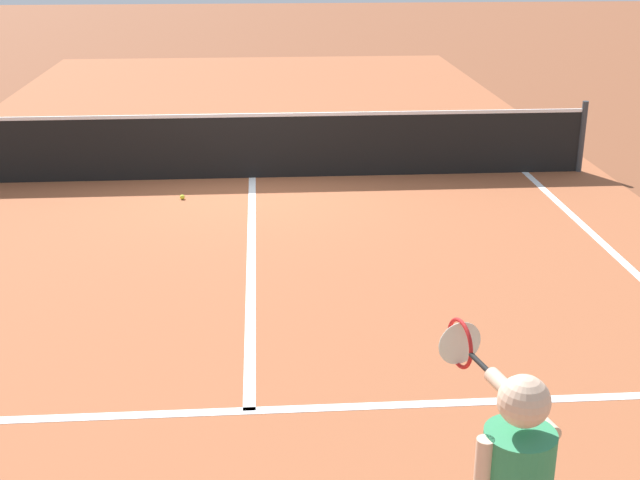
# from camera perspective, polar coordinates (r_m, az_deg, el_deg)

# --- Properties ---
(ground_plane) EXTENTS (60.00, 60.00, 0.00)m
(ground_plane) POSITION_cam_1_polar(r_m,az_deg,el_deg) (12.50, -4.61, 4.23)
(ground_plane) COLOR brown
(court_surface_inbounds) EXTENTS (10.62, 24.40, 0.00)m
(court_surface_inbounds) POSITION_cam_1_polar(r_m,az_deg,el_deg) (12.50, -4.61, 4.23)
(court_surface_inbounds) COLOR #9E5433
(court_surface_inbounds) RESTS_ON ground_plane
(line_service_near) EXTENTS (8.22, 0.10, 0.01)m
(line_service_near) POSITION_cam_1_polar(r_m,az_deg,el_deg) (6.60, -4.82, -11.44)
(line_service_near) COLOR white
(line_service_near) RESTS_ON ground_plane
(line_center_service) EXTENTS (0.10, 6.40, 0.01)m
(line_center_service) POSITION_cam_1_polar(r_m,az_deg,el_deg) (9.47, -4.68, -1.16)
(line_center_service) COLOR white
(line_center_service) RESTS_ON ground_plane
(net) EXTENTS (9.96, 0.09, 1.07)m
(net) POSITION_cam_1_polar(r_m,az_deg,el_deg) (12.37, -4.67, 6.42)
(net) COLOR #33383D
(net) RESTS_ON ground_plane
(tennis_ball_near_net) EXTENTS (0.07, 0.07, 0.07)m
(tennis_ball_near_net) POSITION_cam_1_polar(r_m,az_deg,el_deg) (11.60, -9.31, 2.89)
(tennis_ball_near_net) COLOR #CCE033
(tennis_ball_near_net) RESTS_ON ground_plane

